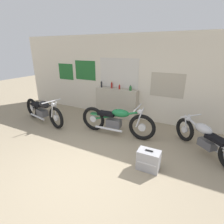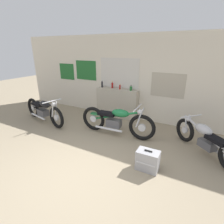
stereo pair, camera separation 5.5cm
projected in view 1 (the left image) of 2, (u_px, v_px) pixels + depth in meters
ground_plane at (80, 174)px, 3.46m from camera, size 24.00×24.00×0.00m
wall_back at (139, 79)px, 5.75m from camera, size 10.00×0.07×2.80m
sill_counter at (116, 103)px, 6.22m from camera, size 1.54×0.28×1.03m
bottle_leftmost at (101, 84)px, 6.23m from camera, size 0.06×0.06×0.27m
bottle_left_center at (112, 85)px, 6.14m from camera, size 0.06×0.06×0.24m
bottle_center at (119, 87)px, 5.96m from camera, size 0.06×0.06×0.19m
bottle_right_center at (130, 88)px, 5.78m from camera, size 0.08×0.08×0.18m
motorcycle_green at (116, 121)px, 4.91m from camera, size 2.22×0.64×0.92m
motorcycle_silver at (206, 139)px, 4.03m from camera, size 1.51×1.42×0.77m
motorcycle_black at (43, 110)px, 5.77m from camera, size 2.13×0.71×0.86m
hard_case_silver at (148, 160)px, 3.55m from camera, size 0.45×0.29×0.45m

